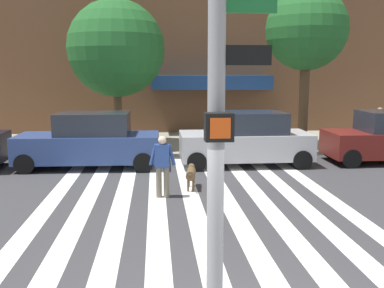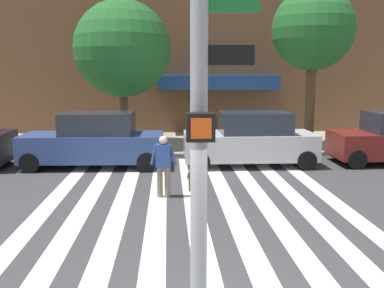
{
  "view_description": "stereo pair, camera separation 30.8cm",
  "coord_description": "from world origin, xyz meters",
  "views": [
    {
      "loc": [
        -1.14,
        -4.74,
        3.29
      ],
      "look_at": [
        -0.26,
        5.51,
        1.56
      ],
      "focal_mm": 40.48,
      "sensor_mm": 36.0,
      "label": 1
    },
    {
      "loc": [
        -0.83,
        -4.76,
        3.29
      ],
      "look_at": [
        -0.26,
        5.51,
        1.56
      ],
      "focal_mm": 40.48,
      "sensor_mm": 36.0,
      "label": 2
    }
  ],
  "objects": [
    {
      "name": "street_tree_middle",
      "position": [
        4.99,
        12.74,
        4.91
      ],
      "size": [
        3.3,
        3.3,
        6.46
      ],
      "color": "#4C3823",
      "rests_on": "sidewalk_far"
    },
    {
      "name": "crosswalk_stripes",
      "position": [
        -0.22,
        5.82,
        0.0
      ],
      "size": [
        7.65,
        11.04,
        0.01
      ],
      "color": "silver",
      "rests_on": "ground_plane"
    },
    {
      "name": "traffic_light_pole",
      "position": [
        -0.51,
        -0.41,
        3.52
      ],
      "size": [
        0.74,
        0.46,
        5.8
      ],
      "color": "gray",
      "rests_on": "sidewalk_near"
    },
    {
      "name": "pedestrian_dog_walker",
      "position": [
        -0.97,
        6.34,
        0.93
      ],
      "size": [
        0.71,
        0.28,
        1.64
      ],
      "color": "#6B6051",
      "rests_on": "ground_plane"
    },
    {
      "name": "ground_plane",
      "position": [
        0.0,
        5.82,
        0.0
      ],
      "size": [
        160.0,
        160.0,
        0.0
      ],
      "primitive_type": "plane",
      "color": "#353538"
    },
    {
      "name": "sidewalk_far",
      "position": [
        0.0,
        14.64,
        0.07
      ],
      "size": [
        80.0,
        6.0,
        0.15
      ],
      "primitive_type": "cube",
      "color": "gray",
      "rests_on": "ground_plane"
    },
    {
      "name": "parked_car_third_in_line",
      "position": [
        2.06,
        10.15,
        0.9
      ],
      "size": [
        4.55,
        2.01,
        1.89
      ],
      "color": "#ADAEB2",
      "rests_on": "ground_plane"
    },
    {
      "name": "dog_on_leash",
      "position": [
        -0.15,
        7.13,
        0.44
      ],
      "size": [
        0.34,
        1.11,
        0.65
      ],
      "color": "brown",
      "rests_on": "ground_plane"
    },
    {
      "name": "parked_car_behind_first",
      "position": [
        -3.39,
        10.15,
        0.91
      ],
      "size": [
        4.85,
        2.01,
        1.9
      ],
      "color": "navy",
      "rests_on": "ground_plane"
    },
    {
      "name": "street_tree_nearest",
      "position": [
        -2.71,
        13.72,
        4.21
      ],
      "size": [
        4.01,
        4.01,
        6.08
      ],
      "color": "#4C3823",
      "rests_on": "sidewalk_far"
    }
  ]
}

